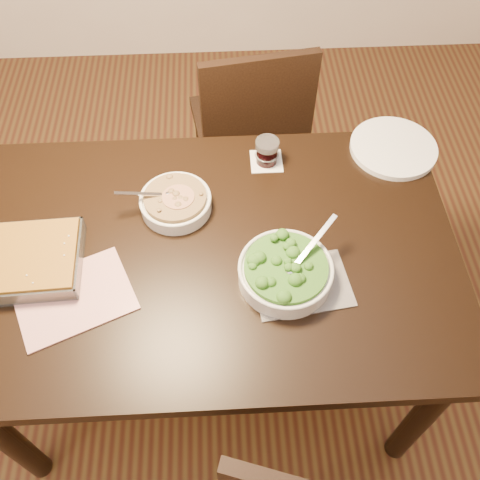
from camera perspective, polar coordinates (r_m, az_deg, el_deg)
The scene contains 11 objects.
ground at distance 2.15m, azimuth -2.45°, elevation -12.53°, with size 4.00×4.00×0.00m, color #401D12.
table at distance 1.57m, azimuth -3.27°, elevation -3.00°, with size 1.40×0.90×0.75m.
magazine_a at distance 1.47m, azimuth -17.28°, elevation -5.87°, with size 0.29×0.21×0.01m, color #A32E3A.
magazine_b at distance 1.43m, azimuth 6.57°, elevation -4.73°, with size 0.25×0.18×0.00m, color #222128.
coaster at distance 1.70m, azimuth 2.83°, elevation 8.39°, with size 0.10×0.10×0.00m, color white.
stew_bowl at distance 1.57m, azimuth -6.88°, elevation 4.08°, with size 0.23×0.21×0.08m.
broccoli_bowl at distance 1.41m, azimuth 4.88°, elevation -3.37°, with size 0.25×0.25×0.10m.
baking_dish at distance 1.55m, azimuth -22.52°, elevation -2.11°, with size 0.34×0.26×0.06m.
wine_tumbler at distance 1.67m, azimuth 2.89°, elevation 9.46°, with size 0.07×0.07×0.08m.
dinner_plate at distance 1.80m, azimuth 16.04°, elevation 9.44°, with size 0.28×0.28×0.02m, color white.
chair_far at distance 2.20m, azimuth 1.17°, elevation 12.08°, with size 0.48×0.48×0.90m.
Camera 1 is at (0.05, -0.85, 1.97)m, focal length 40.00 mm.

